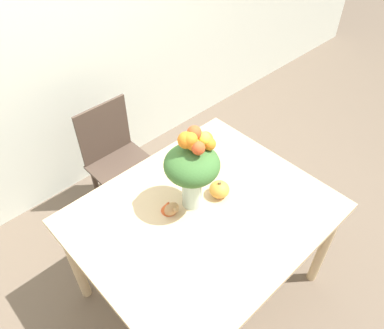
# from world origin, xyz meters

# --- Properties ---
(ground_plane) EXTENTS (12.00, 12.00, 0.00)m
(ground_plane) POSITION_xyz_m (0.00, 0.00, 0.00)
(ground_plane) COLOR brown
(wall_back) EXTENTS (8.00, 0.06, 2.70)m
(wall_back) POSITION_xyz_m (0.00, 1.44, 1.35)
(wall_back) COLOR silver
(wall_back) RESTS_ON ground_plane
(dining_table) EXTENTS (1.30, 1.07, 0.77)m
(dining_table) POSITION_xyz_m (0.00, 0.00, 0.68)
(dining_table) COLOR #D1B284
(dining_table) RESTS_ON ground_plane
(flower_vase) EXTENTS (0.30, 0.28, 0.48)m
(flower_vase) POSITION_xyz_m (0.01, 0.09, 1.05)
(flower_vase) COLOR #B2CCBC
(flower_vase) RESTS_ON dining_table
(pumpkin) EXTENTS (0.11, 0.11, 0.10)m
(pumpkin) POSITION_xyz_m (0.15, 0.03, 0.82)
(pumpkin) COLOR gold
(pumpkin) RESTS_ON dining_table
(turkey_figurine) EXTENTS (0.09, 0.11, 0.07)m
(turkey_figurine) POSITION_xyz_m (-0.12, 0.12, 0.81)
(turkey_figurine) COLOR #A87A4C
(turkey_figurine) RESTS_ON dining_table
(dining_chair_near_window) EXTENTS (0.42, 0.42, 0.89)m
(dining_chair_near_window) POSITION_xyz_m (0.06, 0.92, 0.47)
(dining_chair_near_window) COLOR #47382D
(dining_chair_near_window) RESTS_ON ground_plane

